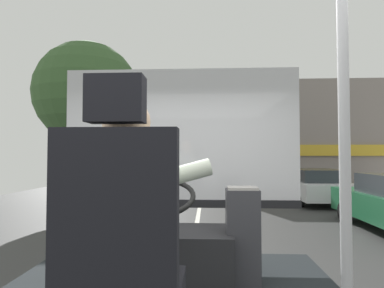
% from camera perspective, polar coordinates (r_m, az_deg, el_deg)
% --- Properties ---
extents(ground, '(18.00, 44.00, 0.06)m').
position_cam_1_polar(ground, '(10.71, 1.30, -11.77)').
color(ground, '#343434').
extents(driver_seat, '(0.48, 0.48, 1.32)m').
position_cam_1_polar(driver_seat, '(1.41, -12.52, -20.67)').
color(driver_seat, black).
rests_on(driver_seat, bus_floor).
extents(bus_driver, '(0.76, 0.54, 0.81)m').
position_cam_1_polar(bus_driver, '(1.47, -11.25, -12.21)').
color(bus_driver, '#332D28').
rests_on(bus_driver, driver_seat).
extents(steering_console, '(1.10, 0.98, 0.85)m').
position_cam_1_polar(steering_console, '(2.75, -4.87, -18.75)').
color(steering_console, black).
rests_on(steering_console, bus_floor).
extents(handrail_pole, '(0.04, 0.04, 2.26)m').
position_cam_1_polar(handrail_pole, '(1.41, 25.66, 2.82)').
color(handrail_pole, '#B7B7BC').
rests_on(handrail_pole, bus_floor).
extents(fare_box, '(0.26, 0.22, 0.76)m').
position_cam_1_polar(fare_box, '(2.67, 9.08, -15.82)').
color(fare_box, '#333338').
rests_on(fare_box, bus_floor).
extents(windshield_panel, '(2.50, 0.08, 1.48)m').
position_cam_1_polar(windshield_panel, '(3.39, -2.00, -1.58)').
color(windshield_panel, silver).
extents(street_tree, '(3.58, 3.58, 5.74)m').
position_cam_1_polar(street_tree, '(11.82, -18.30, 8.55)').
color(street_tree, '#4C3828').
rests_on(street_tree, ground).
extents(shop_building, '(13.91, 5.38, 6.01)m').
position_cam_1_polar(shop_building, '(21.07, 19.23, 1.34)').
color(shop_building, gray).
rests_on(shop_building, ground).
extents(parked_car_white, '(1.93, 4.29, 1.26)m').
position_cam_1_polar(parked_car_white, '(13.18, 21.15, -6.85)').
color(parked_car_white, silver).
rests_on(parked_car_white, ground).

